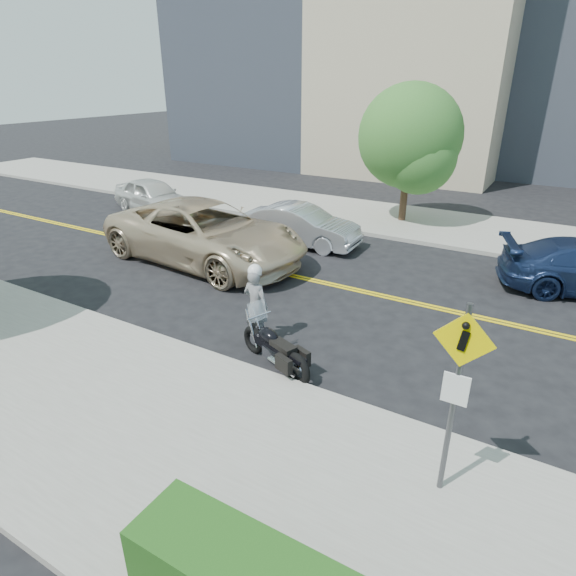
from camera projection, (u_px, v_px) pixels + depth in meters
The scene contains 10 objects.
ground_plane at pixel (350, 289), 14.08m from camera, with size 120.00×120.00×0.00m, color black.
sidewalk_near at pixel (171, 439), 8.13m from camera, with size 60.00×5.00×0.15m, color #9E9B91.
sidewalk_far at pixel (423, 224), 19.96m from camera, with size 60.00×5.00×0.15m, color #9E9B91.
pedestrian_sign at pixel (456, 385), 6.36m from camera, with size 0.78×0.08×3.00m.
motorcyclist at pixel (256, 303), 10.99m from camera, with size 0.68×0.47×1.90m.
motorcycle at pixel (275, 340), 10.06m from camera, with size 2.13×0.65×1.29m, color black, non-canonical shape.
suv at pixel (205, 233), 15.80m from camera, with size 3.27×7.10×1.97m, color beige.
parked_car_white at pixel (153, 196), 21.70m from camera, with size 1.77×4.41×1.50m, color silver.
parked_car_silver at pixel (300, 226), 17.49m from camera, with size 1.53×4.38×1.44m, color silver.
tree_far_a at pixel (410, 137), 18.94m from camera, with size 4.07×4.07×5.56m.
Camera 1 is at (4.97, -12.01, 5.70)m, focal length 30.00 mm.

